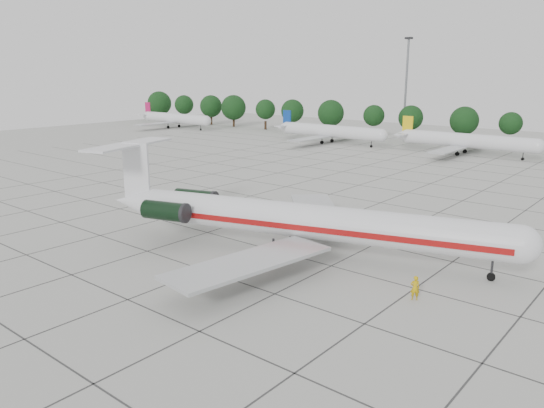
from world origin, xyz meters
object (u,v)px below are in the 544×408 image
at_px(bg_airliner_b, 330,131).
at_px(floodlight_mast, 406,82).
at_px(ground_crew, 415,288).
at_px(bg_airliner_c, 466,141).
at_px(main_airliner, 290,219).
at_px(bg_airliner_a, 175,119).

bearing_deg(bg_airliner_b, floodlight_mast, 68.24).
distance_m(ground_crew, bg_airliner_b, 91.22).
distance_m(bg_airliner_b, bg_airliner_c, 32.14).
xyz_separation_m(main_airliner, floodlight_mast, (-33.01, 91.69, 10.83)).
relative_size(main_airliner, bg_airliner_c, 1.45).
height_order(main_airliner, floodlight_mast, floodlight_mast).
distance_m(ground_crew, floodlight_mast, 105.94).
xyz_separation_m(bg_airliner_b, floodlight_mast, (8.68, 21.74, 11.37)).
xyz_separation_m(ground_crew, bg_airliner_a, (-112.80, 72.44, 1.94)).
relative_size(main_airliner, ground_crew, 21.03).
height_order(main_airliner, bg_airliner_a, main_airliner).
bearing_deg(bg_airliner_b, bg_airliner_c, 4.85).
relative_size(ground_crew, floodlight_mast, 0.08).
height_order(main_airliner, ground_crew, main_airliner).
bearing_deg(main_airliner, ground_crew, -26.74).
xyz_separation_m(bg_airliner_c, floodlight_mast, (-23.35, 19.02, 11.37)).
distance_m(bg_airliner_a, bg_airliner_b, 57.22).
distance_m(bg_airliner_c, floodlight_mast, 32.19).
bearing_deg(floodlight_mast, ground_crew, -63.50).
bearing_deg(bg_airliner_b, ground_crew, -52.46).
relative_size(ground_crew, bg_airliner_c, 0.07).
xyz_separation_m(bg_airliner_a, floodlight_mast, (65.90, 21.62, 11.37)).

